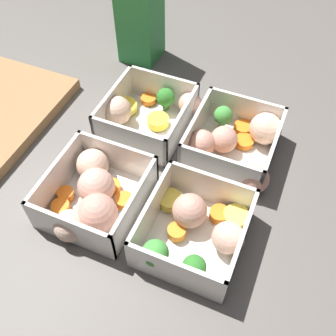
{
  "coord_description": "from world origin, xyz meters",
  "views": [
    {
      "loc": [
        -0.32,
        -0.13,
        0.45
      ],
      "look_at": [
        0.0,
        0.0,
        0.02
      ],
      "focal_mm": 42.0,
      "sensor_mm": 36.0,
      "label": 1
    }
  ],
  "objects_px": {
    "container_near_left": "(196,229)",
    "container_far_left": "(93,196)",
    "container_far_right": "(147,113)",
    "container_near_right": "(237,143)",
    "juice_carton": "(140,8)"
  },
  "relations": [
    {
      "from": "container_far_left",
      "to": "container_near_right",
      "type": "bearing_deg",
      "value": -41.24
    },
    {
      "from": "container_far_right",
      "to": "container_near_left",
      "type": "bearing_deg",
      "value": -138.91
    },
    {
      "from": "container_near_left",
      "to": "container_near_right",
      "type": "height_order",
      "value": "same"
    },
    {
      "from": "container_near_right",
      "to": "container_far_left",
      "type": "xyz_separation_m",
      "value": [
        -0.17,
        0.15,
        0.0
      ]
    },
    {
      "from": "container_near_left",
      "to": "container_far_right",
      "type": "relative_size",
      "value": 0.88
    },
    {
      "from": "container_near_left",
      "to": "container_far_left",
      "type": "relative_size",
      "value": 0.89
    },
    {
      "from": "juice_carton",
      "to": "container_far_right",
      "type": "bearing_deg",
      "value": -151.98
    },
    {
      "from": "container_near_left",
      "to": "container_near_right",
      "type": "relative_size",
      "value": 0.88
    },
    {
      "from": "container_far_left",
      "to": "juice_carton",
      "type": "relative_size",
      "value": 0.76
    },
    {
      "from": "container_far_left",
      "to": "juice_carton",
      "type": "xyz_separation_m",
      "value": [
        0.33,
        0.09,
        0.07
      ]
    },
    {
      "from": "container_far_right",
      "to": "juice_carton",
      "type": "distance_m",
      "value": 0.19
    },
    {
      "from": "container_near_left",
      "to": "container_far_right",
      "type": "bearing_deg",
      "value": 41.09
    },
    {
      "from": "container_near_right",
      "to": "container_near_left",
      "type": "bearing_deg",
      "value": 178.55
    },
    {
      "from": "container_near_left",
      "to": "container_far_left",
      "type": "height_order",
      "value": "same"
    },
    {
      "from": "container_near_left",
      "to": "container_far_right",
      "type": "height_order",
      "value": "same"
    }
  ]
}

